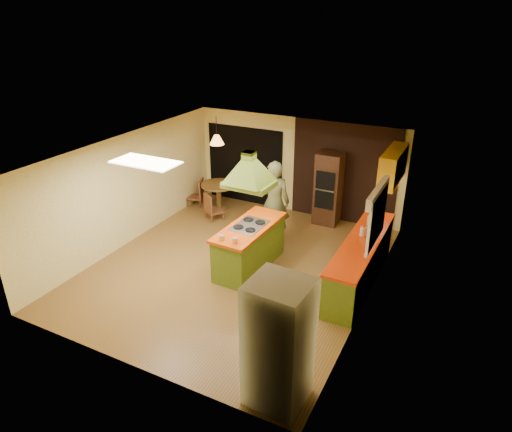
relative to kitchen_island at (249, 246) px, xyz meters
The scene contains 21 objects.
ground 0.56m from the kitchen_island, 151.63° to the right, with size 6.50×6.50×0.00m, color olive.
room_walls 0.82m from the kitchen_island, 151.63° to the right, with size 5.50×6.50×6.50m.
ceiling_plane 2.04m from the kitchen_island, 151.63° to the right, with size 6.50×6.50×0.00m, color silver.
brick_panel 3.34m from the kitchen_island, 72.14° to the left, with size 2.64×0.03×2.50m, color #381E14.
nook_opening 3.60m from the kitchen_island, 119.55° to the left, with size 2.20×0.03×2.10m, color black.
right_counter 2.24m from the kitchen_island, 11.91° to the left, with size 0.62×3.05×0.92m.
upper_cabinets 3.43m from the kitchen_island, 41.69° to the left, with size 0.34×1.40×0.70m, color yellow.
window_right 2.77m from the kitchen_island, ahead, with size 0.12×1.35×1.06m.
fluor_panel 2.76m from the kitchen_island, 135.35° to the right, with size 1.20×0.60×0.03m, color white.
kitchen_island is the anchor object (origin of this frame).
range_hood 1.77m from the kitchen_island, 26.57° to the right, with size 0.94×0.69×0.78m.
man 1.39m from the kitchen_island, 92.19° to the left, with size 0.71×0.46×1.94m, color brown.
refrigerator 3.57m from the kitchen_island, 56.21° to the right, with size 0.77×0.73×1.88m, color white.
wall_oven 2.93m from the kitchen_island, 75.47° to the left, with size 0.61×0.61×1.82m.
dining_table 3.16m from the kitchen_island, 132.64° to the left, with size 0.93×0.93×0.70m.
chair_left 3.61m from the kitchen_island, 141.94° to the left, with size 0.41×0.41×0.74m, color brown, non-canonical shape.
chair_near 2.53m from the kitchen_island, 138.47° to the left, with size 0.39×0.39×0.71m, color brown, non-canonical shape.
pendant_lamp 3.46m from the kitchen_island, 132.64° to the left, with size 0.37×0.37×0.24m, color #FF9E3F.
canister_large 2.62m from the kitchen_island, 33.15° to the left, with size 0.14×0.14×0.20m, color beige.
canister_medium 2.53m from the kitchen_island, 29.76° to the left, with size 0.13×0.13×0.19m, color beige.
canister_small 2.31m from the kitchen_island, 17.63° to the left, with size 0.13×0.13×0.18m, color beige.
Camera 1 is at (4.10, -7.18, 4.99)m, focal length 32.00 mm.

